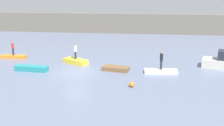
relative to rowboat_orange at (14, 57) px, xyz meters
The scene contains 11 objects.
ground_plane 10.34m from the rowboat_orange, 28.76° to the right, with size 120.00×120.00×0.00m, color slate.
embankment_wall 22.62m from the rowboat_orange, 66.32° to the left, with size 80.00×1.20×3.71m, color #666056.
rowboat_orange is the anchor object (origin of this frame).
rowboat_teal 6.47m from the rowboat_orange, 47.82° to the right, with size 3.39×0.90×0.54m, color teal.
rowboat_yellow 8.24m from the rowboat_orange, ahead, with size 2.94×1.14×0.49m, color gold.
rowboat_brown 13.42m from the rowboat_orange, 15.51° to the right, with size 2.70×1.25×0.42m, color brown.
rowboat_white 17.94m from the rowboat_orange, 12.57° to the right, with size 3.28×0.96×0.37m, color white.
person_white_shirt 8.35m from the rowboat_orange, ahead, with size 0.32×0.32×1.80m.
person_dark_shirt 17.98m from the rowboat_orange, 12.57° to the right, with size 0.32×0.32×1.86m.
person_red_shirt 1.10m from the rowboat_orange, 153.43° to the left, with size 0.32×0.32×1.66m.
mooring_buoy 16.96m from the rowboat_orange, 29.07° to the right, with size 0.45×0.45×0.45m, color orange.
Camera 1 is at (6.73, -24.96, 8.15)m, focal length 42.95 mm.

